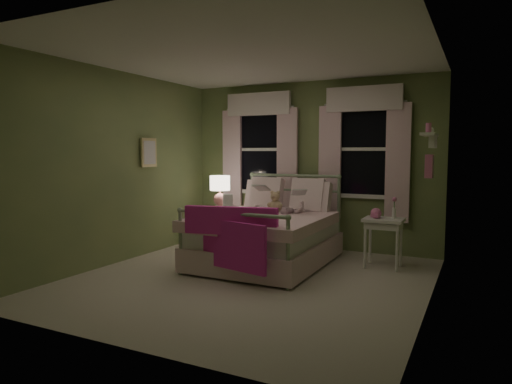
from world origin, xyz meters
The scene contains 18 objects.
room_shell centered at (0.00, 0.00, 1.30)m, with size 4.20×4.20×4.20m.
bed centered at (-0.14, 0.83, 0.38)m, with size 1.58×2.04×1.18m.
pink_throw centered at (-0.14, -0.20, 0.61)m, with size 1.10×0.38×0.71m.
child_left centered at (-0.42, 1.25, 0.97)m, with size 0.29×0.19×0.80m, color #F7D1DD.
child_right centered at (0.14, 1.25, 0.91)m, with size 0.33×0.26×0.68m, color #F7D1DD.
book_left centered at (-0.42, 1.00, 0.96)m, with size 0.20×0.27×0.03m, color beige.
book_right centered at (0.14, 1.00, 0.92)m, with size 0.20×0.27×0.02m, color beige.
teddy_bear centered at (-0.14, 1.09, 0.79)m, with size 0.23×0.19×0.31m.
nightstand_left centered at (-1.20, 1.37, 0.42)m, with size 0.46×0.46×0.65m.
table_lamp centered at (-1.20, 1.37, 0.95)m, with size 0.31×0.31×0.48m.
book_nightstand centered at (-1.10, 1.29, 0.66)m, with size 0.16×0.22×0.02m, color beige.
nightstand_right centered at (1.31, 1.29, 0.55)m, with size 0.50×0.40×0.64m.
pink_toy centered at (1.21, 1.28, 0.71)m, with size 0.14×0.18×0.14m.
bud_vase centered at (1.43, 1.34, 0.79)m, with size 0.06×0.06×0.28m.
window_left centered at (-0.85, 2.03, 1.62)m, with size 1.34×0.13×1.96m.
window_right centered at (0.85, 2.03, 1.62)m, with size 1.34×0.13×1.96m.
wall_shelf centered at (1.90, 0.70, 1.52)m, with size 0.15×0.50×0.60m.
framed_picture centered at (-1.95, 0.60, 1.50)m, with size 0.03×0.32×0.42m.
Camera 1 is at (2.43, -4.69, 1.51)m, focal length 32.00 mm.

